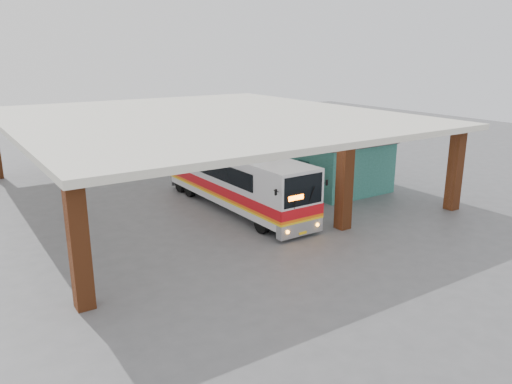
{
  "coord_description": "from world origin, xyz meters",
  "views": [
    {
      "loc": [
        -13.0,
        -19.61,
        8.25
      ],
      "look_at": [
        -0.01,
        0.0,
        1.57
      ],
      "focal_mm": 35.0,
      "sensor_mm": 36.0,
      "label": 1
    }
  ],
  "objects": [
    {
      "name": "pedestrian",
      "position": [
        1.63,
        -1.56,
        0.9
      ],
      "size": [
        0.78,
        0.76,
        1.8
      ],
      "primitive_type": "imported",
      "rotation": [
        0.0,
        0.0,
        3.88
      ],
      "color": "red",
      "rests_on": "ground"
    },
    {
      "name": "coach_bus",
      "position": [
        0.35,
        2.58,
        1.68
      ],
      "size": [
        2.58,
        11.64,
        3.38
      ],
      "rotation": [
        0.0,
        0.0,
        0.01
      ],
      "color": "silver",
      "rests_on": "ground"
    },
    {
      "name": "brick_columns",
      "position": [
        1.43,
        5.0,
        2.17
      ],
      "size": [
        20.1,
        21.6,
        4.35
      ],
      "color": "brown",
      "rests_on": "ground"
    },
    {
      "name": "ground",
      "position": [
        0.0,
        0.0,
        0.0
      ],
      "size": [
        90.0,
        90.0,
        0.0
      ],
      "primitive_type": "plane",
      "color": "#515154",
      "rests_on": "ground"
    },
    {
      "name": "red_chair",
      "position": [
        4.3,
        8.62,
        0.36
      ],
      "size": [
        0.47,
        0.47,
        0.79
      ],
      "rotation": [
        0.0,
        0.0,
        0.14
      ],
      "color": "red",
      "rests_on": "ground"
    },
    {
      "name": "motorcycle",
      "position": [
        4.7,
        1.16,
        0.49
      ],
      "size": [
        1.96,
        1.05,
        0.98
      ],
      "primitive_type": "imported",
      "rotation": [
        0.0,
        0.0,
        1.8
      ],
      "color": "black",
      "rests_on": "ground"
    },
    {
      "name": "shop_building",
      "position": [
        7.49,
        4.0,
        1.56
      ],
      "size": [
        5.2,
        8.2,
        3.11
      ],
      "color": "#2A6A5A",
      "rests_on": "ground"
    },
    {
      "name": "canopy_roof",
      "position": [
        0.5,
        6.5,
        4.5
      ],
      "size": [
        21.0,
        23.0,
        0.3
      ],
      "primitive_type": "cube",
      "color": "silver",
      "rests_on": "brick_columns"
    }
  ]
}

